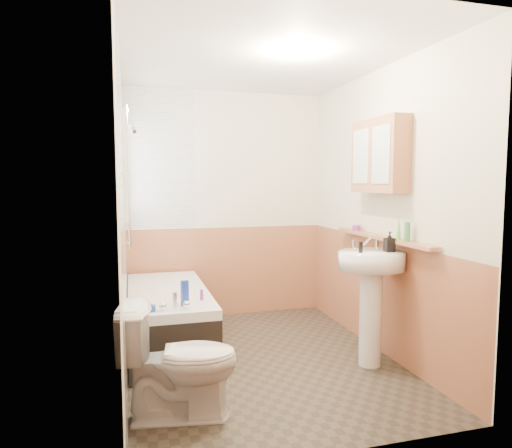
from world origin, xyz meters
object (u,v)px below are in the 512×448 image
at_px(toilet, 180,361).
at_px(pine_shelf, 381,238).
at_px(medicine_cabinet, 379,156).
at_px(sink, 371,284).
at_px(bathtub, 168,317).

bearing_deg(toilet, pine_shelf, -62.42).
height_order(toilet, medicine_cabinet, medicine_cabinet).
bearing_deg(medicine_cabinet, sink, -128.44).
relative_size(sink, pine_shelf, 0.73).
bearing_deg(pine_shelf, sink, -135.56).
height_order(sink, pine_shelf, sink).
relative_size(sink, medicine_cabinet, 1.54).
distance_m(bathtub, pine_shelf, 2.04).
relative_size(pine_shelf, medicine_cabinet, 2.10).
bearing_deg(bathtub, pine_shelf, -21.13).
height_order(bathtub, medicine_cabinet, medicine_cabinet).
distance_m(bathtub, toilet, 1.31).
height_order(toilet, pine_shelf, pine_shelf).
height_order(bathtub, toilet, toilet).
height_order(toilet, sink, sink).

